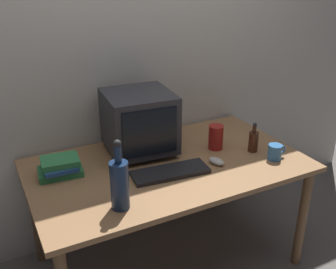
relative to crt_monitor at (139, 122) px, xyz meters
name	(u,v)px	position (x,y,z in m)	size (l,w,h in m)	color
ground_plane	(168,260)	(0.08, -0.21, -0.90)	(6.00, 6.00, 0.00)	slate
back_wall	(131,51)	(0.08, 0.29, 0.35)	(4.00, 0.08, 2.50)	silver
desk	(168,175)	(0.08, -0.21, -0.27)	(1.55, 0.89, 0.71)	#9E7047
crt_monitor	(139,122)	(0.00, 0.00, 0.00)	(0.41, 0.42, 0.37)	#333338
keyboard	(170,172)	(0.04, -0.33, -0.18)	(0.42, 0.15, 0.02)	black
computer_mouse	(217,161)	(0.32, -0.35, -0.17)	(0.06, 0.10, 0.04)	beige
bottle_tall	(120,183)	(-0.31, -0.50, -0.06)	(0.09, 0.09, 0.35)	navy
bottle_short	(253,141)	(0.61, -0.31, -0.12)	(0.06, 0.06, 0.18)	#472314
book_stack	(60,167)	(-0.49, -0.06, -0.15)	(0.24, 0.18, 0.10)	#33894C
mug	(275,152)	(0.66, -0.45, -0.15)	(0.12, 0.08, 0.09)	#3370B2
metal_canister	(216,137)	(0.43, -0.17, -0.12)	(0.09, 0.09, 0.15)	#A51E19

